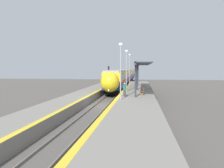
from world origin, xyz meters
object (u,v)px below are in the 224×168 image
object	(u,v)px
train	(126,75)
lamppost_mid	(126,68)
person_waiting	(125,89)
lamppost_far	(130,68)
platform_bench	(142,91)
lamppost_near	(121,68)
railway_signal	(109,76)

from	to	relation	value
train	lamppost_mid	distance (m)	34.26
train	person_waiting	world-z (taller)	train
lamppost_mid	person_waiting	bearing A→B (deg)	-87.98
train	lamppost_mid	xyz separation A→B (m)	(2.33, -34.12, 2.06)
person_waiting	lamppost_far	xyz separation A→B (m)	(-0.20, 14.29, 2.52)
lamppost_mid	platform_bench	bearing A→B (deg)	-57.13
lamppost_near	train	bearing A→B (deg)	93.13
person_waiting	lamppost_mid	xyz separation A→B (m)	(-0.20, 5.75, 2.52)
railway_signal	lamppost_near	xyz separation A→B (m)	(4.27, -19.85, 1.45)
platform_bench	lamppost_near	bearing A→B (deg)	-114.59
lamppost_mid	lamppost_far	xyz separation A→B (m)	(0.00, 8.54, 0.00)
lamppost_near	lamppost_mid	size ratio (longest dim) A/B	1.00
train	platform_bench	xyz separation A→B (m)	(4.62, -37.66, -0.82)
platform_bench	lamppost_far	bearing A→B (deg)	100.72
lamppost_near	lamppost_far	bearing A→B (deg)	90.00
railway_signal	lamppost_mid	xyz separation A→B (m)	(4.27, -11.30, 1.45)
person_waiting	lamppost_mid	world-z (taller)	lamppost_mid
lamppost_near	lamppost_far	distance (m)	17.09
train	person_waiting	distance (m)	39.95
lamppost_mid	lamppost_far	distance (m)	8.54
platform_bench	lamppost_mid	world-z (taller)	lamppost_mid
lamppost_near	lamppost_mid	distance (m)	8.54
railway_signal	lamppost_mid	distance (m)	12.17
railway_signal	lamppost_far	xyz separation A→B (m)	(4.27, -2.76, 1.45)
train	person_waiting	xyz separation A→B (m)	(2.54, -39.86, -0.46)
train	lamppost_far	size ratio (longest dim) A/B	12.14
railway_signal	lamppost_mid	world-z (taller)	lamppost_mid
train	platform_bench	size ratio (longest dim) A/B	45.86
person_waiting	lamppost_mid	size ratio (longest dim) A/B	0.27
person_waiting	lamppost_far	distance (m)	14.51
train	lamppost_far	world-z (taller)	lamppost_far
person_waiting	railway_signal	xyz separation A→B (m)	(-4.47, 17.05, 1.07)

